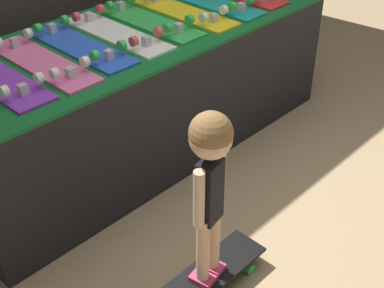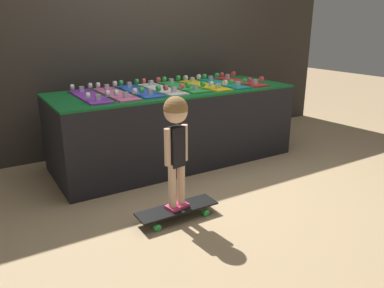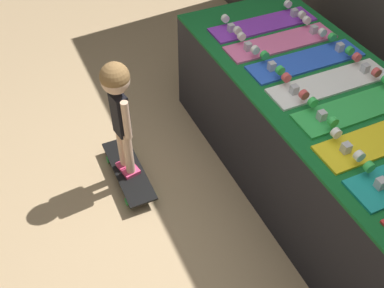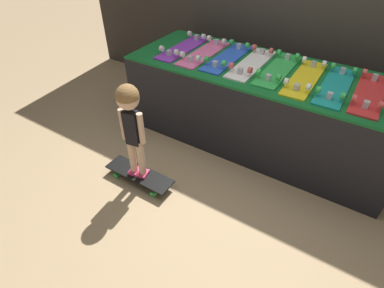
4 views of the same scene
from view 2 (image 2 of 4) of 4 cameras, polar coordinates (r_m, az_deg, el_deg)
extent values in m
plane|color=tan|center=(3.62, 1.94, -5.31)|extent=(16.00, 16.00, 0.00)
cube|color=#332D28|center=(4.52, -7.74, 15.51)|extent=(5.52, 0.10, 2.49)
cube|color=black|center=(3.98, -2.75, 2.68)|extent=(2.49, 0.94, 0.76)
cube|color=#146028|center=(3.89, -2.84, 8.22)|extent=(2.49, 0.94, 0.02)
cube|color=purple|center=(3.58, -15.34, 7.00)|extent=(0.20, 0.76, 0.01)
cube|color=#B7B7BC|center=(3.81, -16.49, 8.05)|extent=(0.04, 0.04, 0.05)
cylinder|color=white|center=(3.83, -15.26, 8.59)|extent=(0.03, 0.05, 0.05)
cylinder|color=white|center=(3.78, -17.79, 8.26)|extent=(0.03, 0.05, 0.05)
cube|color=#B7B7BC|center=(3.33, -14.13, 6.89)|extent=(0.04, 0.04, 0.05)
cylinder|color=white|center=(3.36, -12.75, 7.51)|extent=(0.03, 0.05, 0.05)
cylinder|color=white|center=(3.31, -15.60, 7.13)|extent=(0.03, 0.05, 0.05)
cube|color=pink|center=(3.64, -11.53, 7.46)|extent=(0.20, 0.76, 0.01)
cube|color=#B7B7BC|center=(3.87, -12.87, 8.48)|extent=(0.04, 0.04, 0.05)
cylinder|color=white|center=(3.89, -11.68, 8.99)|extent=(0.03, 0.05, 0.05)
cylinder|color=white|center=(3.84, -14.13, 8.70)|extent=(0.03, 0.05, 0.05)
cube|color=#B7B7BC|center=(3.40, -10.07, 7.38)|extent=(0.04, 0.04, 0.05)
cylinder|color=white|center=(3.43, -8.74, 7.97)|extent=(0.03, 0.05, 0.05)
cylinder|color=white|center=(3.37, -11.47, 7.63)|extent=(0.03, 0.05, 0.05)
cube|color=blue|center=(3.75, -8.07, 7.95)|extent=(0.20, 0.76, 0.01)
cube|color=#B7B7BC|center=(3.97, -9.56, 8.92)|extent=(0.04, 0.04, 0.05)
cylinder|color=green|center=(4.00, -8.42, 9.41)|extent=(0.03, 0.05, 0.05)
cylinder|color=green|center=(3.94, -10.76, 9.15)|extent=(0.03, 0.05, 0.05)
cube|color=#B7B7BC|center=(3.52, -6.43, 7.89)|extent=(0.04, 0.04, 0.05)
cylinder|color=green|center=(3.55, -5.16, 8.44)|extent=(0.03, 0.05, 0.05)
cylinder|color=green|center=(3.48, -7.74, 8.15)|extent=(0.03, 0.05, 0.05)
cube|color=white|center=(3.85, -4.61, 8.33)|extent=(0.20, 0.76, 0.01)
cube|color=#B7B7BC|center=(4.07, -6.25, 9.27)|extent=(0.04, 0.04, 0.05)
cylinder|color=#D84C4C|center=(4.10, -5.16, 9.74)|extent=(0.03, 0.05, 0.05)
cylinder|color=#D84C4C|center=(4.03, -7.39, 9.51)|extent=(0.03, 0.05, 0.05)
cube|color=#B7B7BC|center=(3.62, -2.80, 8.28)|extent=(0.04, 0.04, 0.05)
cylinder|color=#D84C4C|center=(3.66, -1.60, 8.80)|extent=(0.03, 0.05, 0.05)
cylinder|color=#D84C4C|center=(3.58, -4.03, 8.55)|extent=(0.03, 0.05, 0.05)
cube|color=green|center=(3.97, -1.42, 8.68)|extent=(0.20, 0.76, 0.01)
cube|color=#B7B7BC|center=(4.18, -3.18, 9.59)|extent=(0.04, 0.04, 0.05)
cylinder|color=green|center=(4.22, -2.13, 10.03)|extent=(0.03, 0.05, 0.05)
cylinder|color=green|center=(4.14, -4.25, 9.84)|extent=(0.03, 0.05, 0.05)
cube|color=#B7B7BC|center=(3.75, 0.52, 8.64)|extent=(0.04, 0.04, 0.05)
cylinder|color=green|center=(3.79, 1.65, 9.13)|extent=(0.03, 0.05, 0.05)
cylinder|color=green|center=(3.70, -0.63, 8.91)|extent=(0.03, 0.05, 0.05)
cube|color=yellow|center=(4.07, 1.91, 8.91)|extent=(0.20, 0.76, 0.01)
cube|color=#B7B7BC|center=(4.27, 0.04, 9.80)|extent=(0.04, 0.04, 0.05)
cylinder|color=white|center=(4.31, 1.04, 10.22)|extent=(0.03, 0.05, 0.05)
cylinder|color=white|center=(4.22, -0.97, 10.05)|extent=(0.03, 0.05, 0.05)
cube|color=#B7B7BC|center=(3.86, 3.99, 8.86)|extent=(0.04, 0.04, 0.05)
cylinder|color=white|center=(3.90, 5.05, 9.32)|extent=(0.03, 0.05, 0.05)
cylinder|color=white|center=(3.80, 2.92, 9.14)|extent=(0.03, 0.05, 0.05)
cube|color=teal|center=(4.20, 4.81, 9.15)|extent=(0.20, 0.76, 0.01)
cube|color=#B7B7BC|center=(4.40, 2.87, 10.03)|extent=(0.04, 0.04, 0.05)
cylinder|color=green|center=(4.45, 3.81, 10.42)|extent=(0.03, 0.05, 0.05)
cylinder|color=green|center=(4.35, 1.91, 10.28)|extent=(0.03, 0.05, 0.05)
cube|color=#B7B7BC|center=(4.00, 6.96, 9.10)|extent=(0.04, 0.04, 0.05)
cylinder|color=green|center=(4.05, 7.95, 9.54)|extent=(0.03, 0.05, 0.05)
cylinder|color=green|center=(3.95, 5.98, 9.38)|extent=(0.03, 0.05, 0.05)
cube|color=red|center=(4.36, 7.41, 9.39)|extent=(0.20, 0.76, 0.01)
cube|color=#B7B7BC|center=(4.55, 5.43, 10.24)|extent=(0.04, 0.04, 0.05)
cylinder|color=#D84C4C|center=(4.60, 6.32, 10.61)|extent=(0.03, 0.05, 0.05)
cylinder|color=#D84C4C|center=(4.50, 4.54, 10.49)|extent=(0.03, 0.05, 0.05)
cube|color=#B7B7BC|center=(4.17, 9.61, 9.34)|extent=(0.04, 0.04, 0.05)
cylinder|color=#D84C4C|center=(4.22, 10.53, 9.75)|extent=(0.03, 0.05, 0.05)
cylinder|color=#D84C4C|center=(4.11, 8.70, 9.62)|extent=(0.03, 0.05, 0.05)
cube|color=black|center=(2.90, -2.29, -9.78)|extent=(0.64, 0.19, 0.01)
cube|color=#B7B7BC|center=(3.01, 1.26, -9.35)|extent=(0.04, 0.04, 0.05)
cylinder|color=green|center=(3.08, 0.44, -9.18)|extent=(0.05, 0.03, 0.05)
cylinder|color=green|center=(2.96, 2.12, -10.40)|extent=(0.05, 0.03, 0.05)
cube|color=#B7B7BC|center=(2.83, -6.08, -11.36)|extent=(0.04, 0.04, 0.05)
cylinder|color=green|center=(2.90, -6.76, -11.11)|extent=(0.05, 0.03, 0.05)
cylinder|color=green|center=(2.78, -5.32, -12.53)|extent=(0.05, 0.03, 0.05)
cube|color=#E03D6B|center=(2.91, -1.64, -9.18)|extent=(0.10, 0.12, 0.03)
cylinder|color=#DBB293|center=(2.83, -1.68, -5.88)|extent=(0.06, 0.06, 0.34)
cube|color=#E03D6B|center=(2.86, -2.96, -9.69)|extent=(0.10, 0.12, 0.03)
cylinder|color=#DBB293|center=(2.78, -3.02, -6.35)|extent=(0.06, 0.06, 0.34)
cube|color=black|center=(2.70, -2.42, -0.40)|extent=(0.12, 0.10, 0.30)
cylinder|color=#DBB293|center=(2.74, -1.15, 0.20)|extent=(0.05, 0.05, 0.27)
cylinder|color=#DBB293|center=(2.65, -3.75, -0.51)|extent=(0.05, 0.05, 0.27)
sphere|color=#DBB293|center=(2.63, -2.50, 4.98)|extent=(0.17, 0.17, 0.17)
sphere|color=olive|center=(2.62, -2.50, 5.44)|extent=(0.17, 0.17, 0.17)
camera|label=1|loc=(1.24, -39.60, 39.73)|focal=50.00mm
camera|label=3|loc=(3.86, 34.10, 29.10)|focal=42.00mm
camera|label=4|loc=(2.82, 43.47, 23.75)|focal=28.00mm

